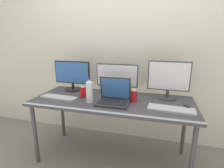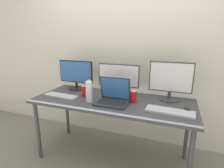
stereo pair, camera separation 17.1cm
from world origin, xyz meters
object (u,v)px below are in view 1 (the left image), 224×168
at_px(monitor_center, 117,78).
at_px(keyboard_main, 59,97).
at_px(laptop_silver, 114,97).
at_px(soda_can_by_laptop, 134,96).
at_px(work_desk, 112,105).
at_px(water_bottle, 89,91).
at_px(soda_can_near_keyboard, 83,92).
at_px(keyboard_aux, 171,109).
at_px(monitor_left, 72,75).
at_px(mouse_by_keyboard, 187,106).
at_px(monitor_right, 169,79).

bearing_deg(monitor_center, keyboard_main, -152.91).
height_order(laptop_silver, soda_can_by_laptop, laptop_silver).
height_order(work_desk, laptop_silver, laptop_silver).
bearing_deg(water_bottle, soda_can_near_keyboard, 135.66).
bearing_deg(keyboard_aux, laptop_silver, 179.13).
relative_size(laptop_silver, soda_can_near_keyboard, 2.64).
bearing_deg(water_bottle, soda_can_by_laptop, 18.41).
distance_m(work_desk, laptop_silver, 0.15).
height_order(monitor_left, mouse_by_keyboard, monitor_left).
relative_size(monitor_right, keyboard_aux, 1.04).
distance_m(monitor_right, soda_can_near_keyboard, 0.97).
bearing_deg(monitor_right, work_desk, -159.79).
bearing_deg(mouse_by_keyboard, soda_can_by_laptop, 165.77).
xyz_separation_m(work_desk, monitor_center, (0.01, 0.20, 0.27)).
relative_size(monitor_center, water_bottle, 1.83).
xyz_separation_m(monitor_center, monitor_right, (0.58, 0.02, 0.01)).
xyz_separation_m(work_desk, soda_can_near_keyboard, (-0.34, -0.00, 0.13)).
height_order(water_bottle, soda_can_by_laptop, water_bottle).
height_order(monitor_right, keyboard_aux, monitor_right).
bearing_deg(soda_can_by_laptop, monitor_right, 30.12).
bearing_deg(soda_can_near_keyboard, monitor_right, 13.31).
relative_size(monitor_center, laptop_silver, 1.48).
relative_size(monitor_left, mouse_by_keyboard, 4.81).
bearing_deg(monitor_left, monitor_center, -3.31).
relative_size(work_desk, water_bottle, 6.46).
height_order(keyboard_main, keyboard_aux, same).
bearing_deg(laptop_silver, water_bottle, -167.56).
relative_size(laptop_silver, keyboard_main, 0.81).
relative_size(mouse_by_keyboard, water_bottle, 0.37).
xyz_separation_m(monitor_center, laptop_silver, (0.03, -0.28, -0.15)).
bearing_deg(mouse_by_keyboard, soda_can_near_keyboard, 169.47).
distance_m(monitor_right, soda_can_by_laptop, 0.43).
xyz_separation_m(work_desk, water_bottle, (-0.21, -0.13, 0.19)).
bearing_deg(monitor_center, monitor_right, 1.83).
height_order(monitor_center, mouse_by_keyboard, monitor_center).
bearing_deg(soda_can_by_laptop, soda_can_near_keyboard, -178.24).
distance_m(work_desk, mouse_by_keyboard, 0.77).
relative_size(monitor_right, keyboard_main, 1.09).
distance_m(monitor_center, keyboard_aux, 0.72).
relative_size(work_desk, mouse_by_keyboard, 17.68).
distance_m(monitor_left, laptop_silver, 0.72).
height_order(monitor_right, water_bottle, monitor_right).
bearing_deg(monitor_right, monitor_center, -178.17).
height_order(monitor_left, soda_can_by_laptop, monitor_left).
xyz_separation_m(water_bottle, soda_can_near_keyboard, (-0.13, 0.13, -0.06)).
distance_m(monitor_left, mouse_by_keyboard, 1.39).
height_order(laptop_silver, keyboard_main, laptop_silver).
distance_m(monitor_right, mouse_by_keyboard, 0.37).
bearing_deg(monitor_right, soda_can_near_keyboard, -166.69).
xyz_separation_m(keyboard_aux, water_bottle, (-0.82, -0.00, 0.11)).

